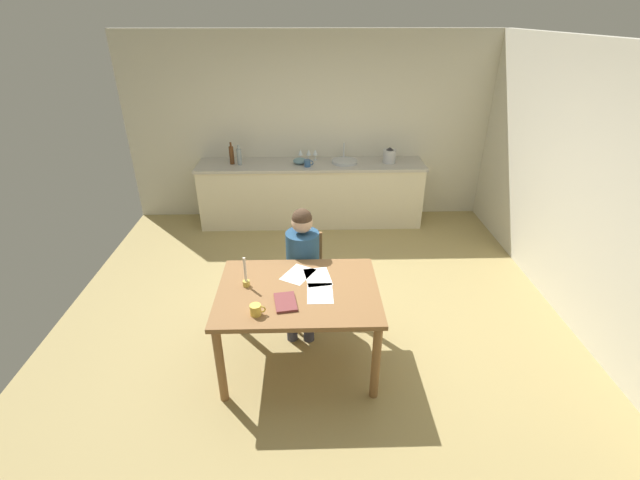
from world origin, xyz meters
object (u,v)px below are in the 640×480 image
at_px(dining_table, 298,300).
at_px(wine_glass_by_kettle, 309,153).
at_px(wine_glass_near_sink, 315,153).
at_px(teacup_on_counter, 308,163).
at_px(sink_unit, 344,161).
at_px(mixing_bowl, 300,161).
at_px(coffee_mug, 256,310).
at_px(candlestick, 246,278).
at_px(book_magazine, 285,302).
at_px(stovetop_kettle, 389,156).
at_px(bottle_oil, 232,155).
at_px(bottle_vinegar, 239,156).
at_px(chair_at_table, 304,271).
at_px(person_seated, 302,262).
at_px(wine_glass_back_left, 300,153).

bearing_deg(dining_table, wine_glass_by_kettle, 88.06).
bearing_deg(wine_glass_near_sink, teacup_on_counter, -110.30).
xyz_separation_m(sink_unit, wine_glass_by_kettle, (-0.50, 0.15, 0.09)).
bearing_deg(mixing_bowl, coffee_mug, -95.15).
relative_size(dining_table, wine_glass_by_kettle, 8.66).
relative_size(candlestick, book_magazine, 1.07).
bearing_deg(wine_glass_near_sink, mixing_bowl, -141.63).
xyz_separation_m(dining_table, sink_unit, (0.61, 2.93, 0.27)).
bearing_deg(dining_table, stovetop_kettle, 67.13).
xyz_separation_m(coffee_mug, bottle_oil, (-0.65, 3.25, 0.23)).
height_order(bottle_oil, stovetop_kettle, bottle_oil).
bearing_deg(wine_glass_by_kettle, stovetop_kettle, -7.56).
xyz_separation_m(book_magazine, teacup_on_counter, (0.18, 2.96, 0.18)).
relative_size(bottle_oil, stovetop_kettle, 1.38).
relative_size(sink_unit, bottle_vinegar, 1.30).
bearing_deg(wine_glass_near_sink, dining_table, -93.69).
height_order(chair_at_table, wine_glass_by_kettle, wine_glass_by_kettle).
distance_m(candlestick, stovetop_kettle, 3.31).
relative_size(candlestick, sink_unit, 0.75).
xyz_separation_m(chair_at_table, sink_unit, (0.57, 2.19, 0.44)).
xyz_separation_m(person_seated, bottle_oil, (-0.99, 2.34, 0.35)).
xyz_separation_m(stovetop_kettle, wine_glass_back_left, (-1.25, 0.15, 0.01)).
distance_m(sink_unit, wine_glass_by_kettle, 0.53).
bearing_deg(book_magazine, mixing_bowl, 79.64).
xyz_separation_m(sink_unit, teacup_on_counter, (-0.52, -0.15, 0.03)).
bearing_deg(coffee_mug, wine_glass_near_sink, 81.46).
bearing_deg(dining_table, book_magazine, -117.79).
height_order(sink_unit, mixing_bowl, sink_unit).
xyz_separation_m(person_seated, sink_unit, (0.58, 2.34, 0.24)).
height_order(coffee_mug, wine_glass_by_kettle, wine_glass_by_kettle).
relative_size(stovetop_kettle, wine_glass_back_left, 1.43).
distance_m(bottle_oil, stovetop_kettle, 2.20).
xyz_separation_m(book_magazine, bottle_vinegar, (-0.76, 3.08, 0.25)).
distance_m(bottle_oil, wine_glass_near_sink, 1.17).
bearing_deg(stovetop_kettle, chair_at_table, -118.68).
bearing_deg(bottle_vinegar, wine_glass_near_sink, 9.88).
relative_size(chair_at_table, wine_glass_back_left, 5.57).
bearing_deg(mixing_bowl, wine_glass_back_left, 87.43).
relative_size(chair_at_table, mixing_bowl, 4.63).
distance_m(book_magazine, teacup_on_counter, 2.97).
bearing_deg(wine_glass_by_kettle, bottle_oil, -171.96).
bearing_deg(wine_glass_back_left, bottle_vinegar, -167.70).
bearing_deg(coffee_mug, chair_at_table, 71.75).
relative_size(chair_at_table, person_seated, 0.72).
relative_size(chair_at_table, book_magazine, 3.37).
bearing_deg(teacup_on_counter, coffee_mug, -97.35).
relative_size(wine_glass_near_sink, wine_glass_back_left, 1.00).
bearing_deg(book_magazine, wine_glass_back_left, 79.58).
bearing_deg(book_magazine, stovetop_kettle, 57.87).
height_order(bottle_vinegar, wine_glass_near_sink, bottle_vinegar).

